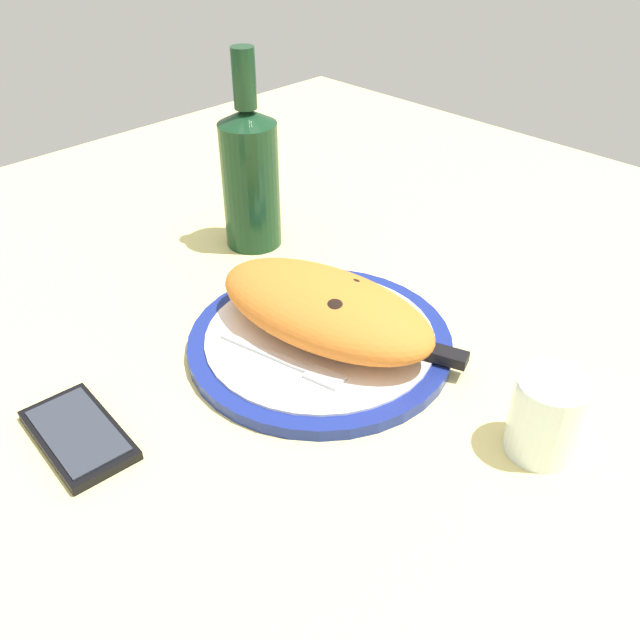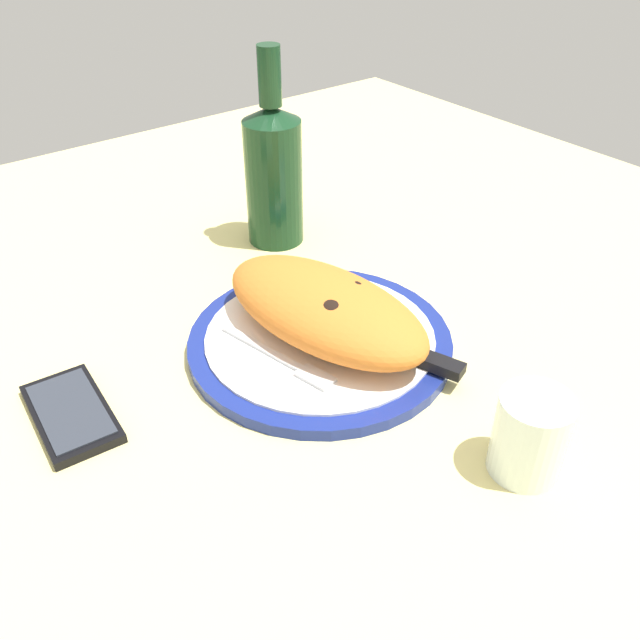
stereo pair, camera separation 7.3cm
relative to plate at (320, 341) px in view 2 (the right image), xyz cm
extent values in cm
cube|color=#E5D684|center=(0.00, 0.00, -2.31)|extent=(150.00, 150.00, 3.00)
cylinder|color=navy|center=(0.00, 0.00, -0.12)|extent=(29.22, 29.22, 1.39)
cylinder|color=white|center=(0.00, 0.00, 0.73)|extent=(25.38, 25.38, 0.30)
ellipsoid|color=orange|center=(-0.47, 0.59, 4.17)|extent=(27.95, 17.06, 6.58)
ellipsoid|color=black|center=(2.99, -0.66, 6.76)|extent=(3.74, 3.58, 1.04)
ellipsoid|color=black|center=(1.00, 3.93, 6.59)|extent=(2.25, 1.97, 0.66)
ellipsoid|color=black|center=(1.71, 3.22, 6.73)|extent=(2.51, 2.40, 0.81)
cube|color=silver|center=(-1.88, -6.54, 1.08)|extent=(11.18, 3.26, 0.40)
cube|color=silver|center=(5.57, -4.92, 1.08)|extent=(4.38, 3.00, 0.40)
cube|color=silver|center=(-1.14, 1.25, 1.08)|extent=(12.40, 5.80, 0.40)
cube|color=black|center=(9.69, 5.17, 1.48)|extent=(10.50, 5.44, 1.20)
cube|color=black|center=(-6.03, -26.13, -0.31)|extent=(13.04, 7.63, 1.00)
cube|color=#2D333D|center=(-6.03, -26.13, 0.27)|extent=(11.46, 6.51, 0.16)
cylinder|color=silver|center=(25.19, 3.54, 3.23)|extent=(6.46, 6.46, 8.10)
cylinder|color=silver|center=(25.19, 3.54, 1.14)|extent=(5.94, 5.94, 3.51)
cylinder|color=#14381E|center=(-23.65, 10.50, 7.68)|extent=(7.71, 7.71, 16.99)
cone|color=#14381E|center=(-23.65, 10.50, 17.14)|extent=(7.71, 7.71, 1.93)
cylinder|color=#14381E|center=(-23.65, 10.50, 21.78)|extent=(2.93, 2.93, 7.35)
camera|label=1|loc=(41.95, -41.76, 45.23)|focal=37.65mm
camera|label=2|loc=(46.76, -36.30, 45.23)|focal=37.65mm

